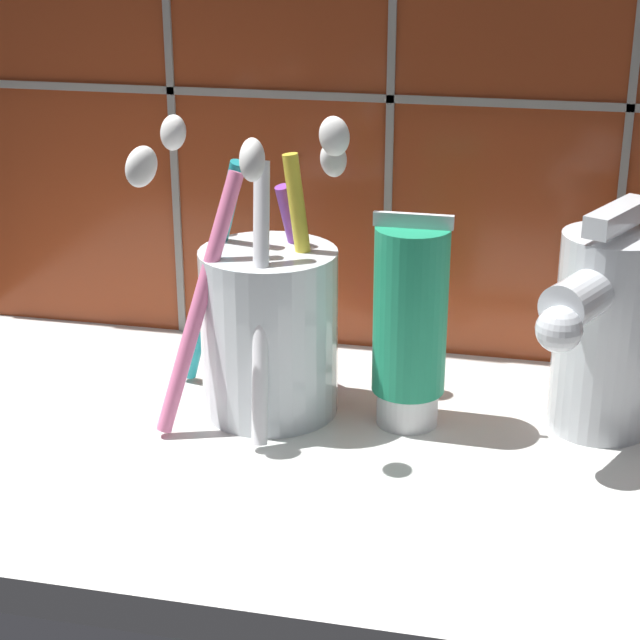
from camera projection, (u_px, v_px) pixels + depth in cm
name	position (u px, v px, depth cm)	size (l,w,h in cm)	color
sink_counter	(316.00, 461.00, 60.53)	(58.32, 30.73, 2.00)	silver
toothbrush_cup	(268.00, 323.00, 62.58)	(12.07, 12.28, 17.86)	silver
toothpaste_tube	(410.00, 323.00, 60.68)	(4.45, 4.24, 12.70)	white
sink_faucet	(603.00, 327.00, 59.86)	(6.84, 9.85, 13.24)	silver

